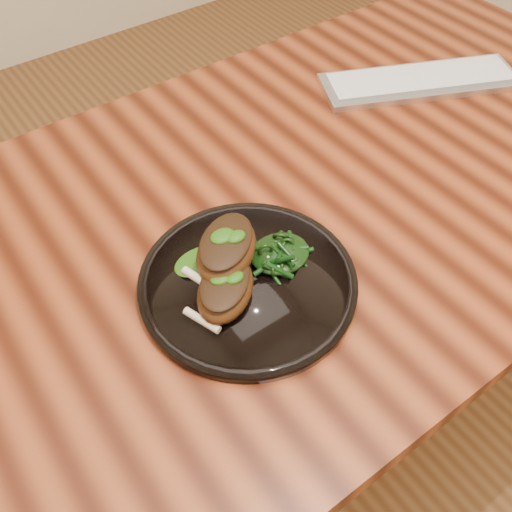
{
  "coord_description": "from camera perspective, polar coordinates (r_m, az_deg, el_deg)",
  "views": [
    {
      "loc": [
        -0.42,
        -0.51,
        1.37
      ],
      "look_at": [
        -0.12,
        -0.09,
        0.78
      ],
      "focal_mm": 40.0,
      "sensor_mm": 36.0,
      "label": 1
    }
  ],
  "objects": [
    {
      "name": "plate",
      "position": [
        0.78,
        -0.82,
        -2.66
      ],
      "size": [
        0.3,
        0.3,
        0.02
      ],
      "color": "black",
      "rests_on": "desk"
    },
    {
      "name": "lamb_chop_back",
      "position": [
        0.75,
        -3.02,
        0.74
      ],
      "size": [
        0.14,
        0.13,
        0.05
      ],
      "color": "#48250D",
      "rests_on": "plate"
    },
    {
      "name": "greens_heap",
      "position": [
        0.79,
        2.42,
        0.54
      ],
      "size": [
        0.09,
        0.08,
        0.03
      ],
      "color": "black",
      "rests_on": "plate"
    },
    {
      "name": "lamb_chop_front",
      "position": [
        0.73,
        -3.12,
        -3.22
      ],
      "size": [
        0.13,
        0.12,
        0.05
      ],
      "color": "#48250D",
      "rests_on": "plate"
    },
    {
      "name": "keyboard",
      "position": [
        1.2,
        16.11,
        16.5
      ],
      "size": [
        0.4,
        0.26,
        0.02
      ],
      "color": "#BBBDC0",
      "rests_on": "desk"
    },
    {
      "name": "desk",
      "position": [
        0.96,
        2.51,
        2.15
      ],
      "size": [
        1.6,
        0.8,
        0.75
      ],
      "color": "#381207",
      "rests_on": "ground"
    },
    {
      "name": "herb_smear",
      "position": [
        0.79,
        -5.7,
        -0.52
      ],
      "size": [
        0.07,
        0.05,
        0.0
      ],
      "primitive_type": "ellipsoid",
      "color": "#144207",
      "rests_on": "plate"
    }
  ]
}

